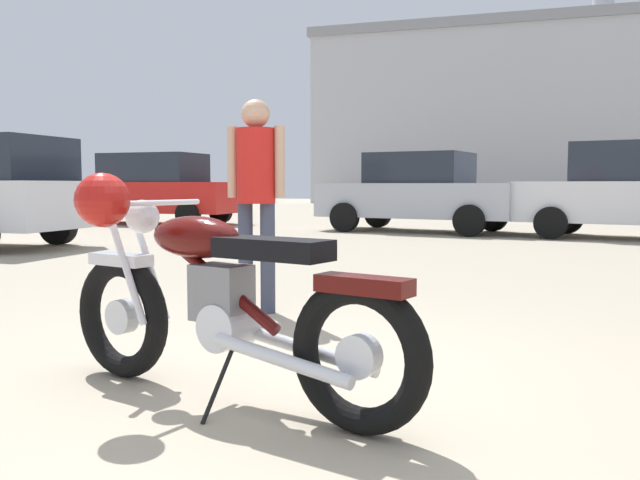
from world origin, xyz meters
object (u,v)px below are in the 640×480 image
bystander (256,183)px  dark_sedan_left (160,188)px  vintage_motorcycle (212,297)px  red_hatchback_near (634,189)px  blue_hatchback_right (420,192)px

bystander → dark_sedan_left: (-7.81, 9.60, -0.10)m
bystander → vintage_motorcycle: bearing=-168.7°
dark_sedan_left → red_hatchback_near: bearing=-6.2°
vintage_motorcycle → bystander: size_ratio=1.24×
vintage_motorcycle → blue_hatchback_right: bearing=-68.8°
vintage_motorcycle → bystander: (-0.83, 2.01, 0.53)m
dark_sedan_left → blue_hatchback_right: dark_sedan_left is taller
bystander → red_hatchback_near: red_hatchback_near is taller
dark_sedan_left → bystander: bearing=-53.9°
dark_sedan_left → vintage_motorcycle: bearing=-56.3°
vintage_motorcycle → dark_sedan_left: bearing=-41.5°
blue_hatchback_right → vintage_motorcycle: bearing=-73.9°
vintage_motorcycle → red_hatchback_near: size_ratio=0.50×
dark_sedan_left → blue_hatchback_right: (6.76, -0.19, -0.08)m
vintage_motorcycle → blue_hatchback_right: (-1.88, 11.41, 0.34)m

